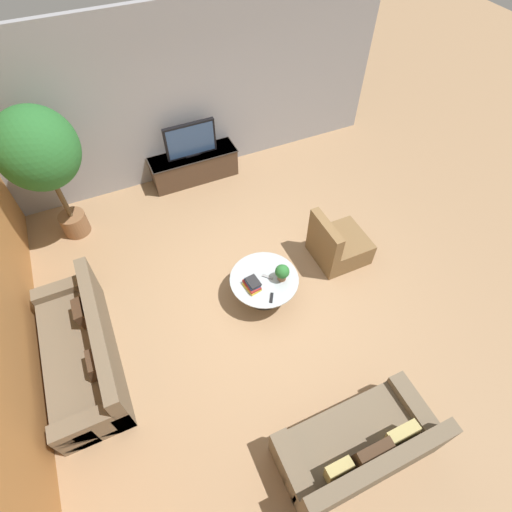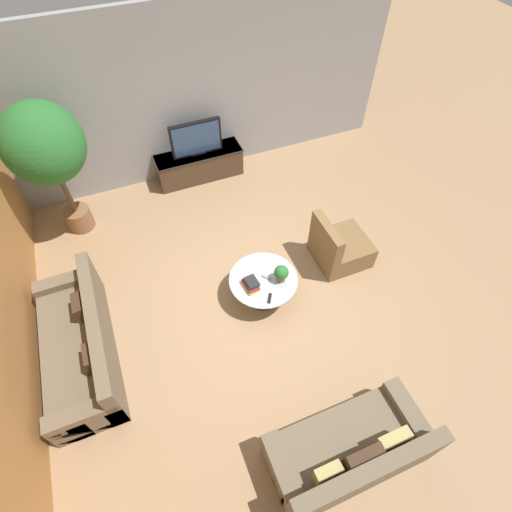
# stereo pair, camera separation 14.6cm
# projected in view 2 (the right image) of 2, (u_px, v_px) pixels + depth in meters

# --- Properties ---
(ground_plane) EXTENTS (24.00, 24.00, 0.00)m
(ground_plane) POSITION_uv_depth(u_px,v_px,m) (264.00, 291.00, 6.08)
(ground_plane) COLOR #9E7A56
(back_wall_stone) EXTENTS (7.40, 0.12, 3.00)m
(back_wall_stone) POSITION_uv_depth(u_px,v_px,m) (191.00, 95.00, 6.82)
(back_wall_stone) COLOR #939399
(back_wall_stone) RESTS_ON ground
(media_console) EXTENTS (1.62, 0.50, 0.55)m
(media_console) POSITION_uv_depth(u_px,v_px,m) (200.00, 165.00, 7.55)
(media_console) COLOR #473323
(media_console) RESTS_ON ground
(television) EXTENTS (0.93, 0.13, 0.63)m
(television) POSITION_uv_depth(u_px,v_px,m) (196.00, 139.00, 7.10)
(television) COLOR black
(television) RESTS_ON media_console
(coffee_table) EXTENTS (0.99, 0.99, 0.42)m
(coffee_table) POSITION_uv_depth(u_px,v_px,m) (263.00, 284.00, 5.80)
(coffee_table) COLOR black
(coffee_table) RESTS_ON ground
(couch_by_wall) EXTENTS (0.84, 2.16, 0.84)m
(couch_by_wall) POSITION_uv_depth(u_px,v_px,m) (82.00, 346.00, 5.20)
(couch_by_wall) COLOR brown
(couch_by_wall) RESTS_ON ground
(couch_near_entry) EXTENTS (1.75, 0.84, 0.84)m
(couch_near_entry) POSITION_uv_depth(u_px,v_px,m) (350.00, 452.00, 4.39)
(couch_near_entry) COLOR brown
(couch_near_entry) RESTS_ON ground
(armchair_wicker) EXTENTS (0.80, 0.76, 0.86)m
(armchair_wicker) POSITION_uv_depth(u_px,v_px,m) (339.00, 248.00, 6.27)
(armchair_wicker) COLOR brown
(armchair_wicker) RESTS_ON ground
(potted_palm_tall) EXTENTS (1.15, 1.15, 2.29)m
(potted_palm_tall) POSITION_uv_depth(u_px,v_px,m) (45.00, 148.00, 5.68)
(potted_palm_tall) COLOR brown
(potted_palm_tall) RESTS_ON ground
(potted_plant_tabletop) EXTENTS (0.20, 0.20, 0.27)m
(potted_plant_tabletop) POSITION_uv_depth(u_px,v_px,m) (281.00, 273.00, 5.58)
(potted_plant_tabletop) COLOR brown
(potted_plant_tabletop) RESTS_ON coffee_table
(book_stack) EXTENTS (0.22, 0.29, 0.14)m
(book_stack) POSITION_uv_depth(u_px,v_px,m) (251.00, 284.00, 5.57)
(book_stack) COLOR gold
(book_stack) RESTS_ON coffee_table
(remote_black) EXTENTS (0.12, 0.16, 0.02)m
(remote_black) POSITION_uv_depth(u_px,v_px,m) (270.00, 298.00, 5.49)
(remote_black) COLOR black
(remote_black) RESTS_ON coffee_table
(remote_silver) EXTENTS (0.14, 0.14, 0.02)m
(remote_silver) POSITION_uv_depth(u_px,v_px,m) (267.00, 277.00, 5.71)
(remote_silver) COLOR gray
(remote_silver) RESTS_ON coffee_table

